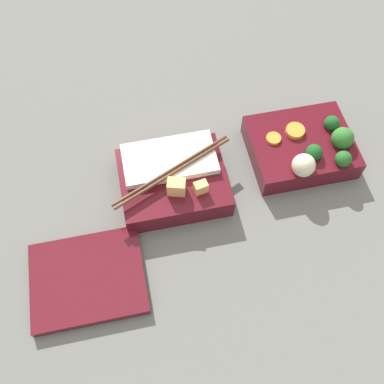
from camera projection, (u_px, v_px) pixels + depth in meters
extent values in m
plane|color=slate|center=(243.00, 172.00, 0.79)|extent=(3.00, 3.00, 0.00)
cube|color=#510F19|center=(300.00, 147.00, 0.79)|extent=(0.17, 0.14, 0.04)
sphere|color=#19511E|center=(314.00, 153.00, 0.75)|extent=(0.03, 0.03, 0.03)
sphere|color=#2D7028|center=(342.00, 137.00, 0.76)|extent=(0.04, 0.04, 0.04)
sphere|color=#236023|center=(304.00, 166.00, 0.73)|extent=(0.03, 0.03, 0.03)
sphere|color=#19511E|center=(332.00, 123.00, 0.78)|extent=(0.03, 0.03, 0.03)
sphere|color=#236023|center=(343.00, 159.00, 0.74)|extent=(0.03, 0.03, 0.03)
cylinder|color=orange|center=(274.00, 138.00, 0.77)|extent=(0.03, 0.03, 0.01)
cylinder|color=orange|center=(295.00, 131.00, 0.77)|extent=(0.03, 0.03, 0.01)
sphere|color=beige|center=(304.00, 165.00, 0.73)|extent=(0.04, 0.04, 0.04)
cube|color=#510F19|center=(173.00, 182.00, 0.75)|extent=(0.17, 0.14, 0.04)
cube|color=white|center=(169.00, 159.00, 0.74)|extent=(0.15, 0.08, 0.01)
cube|color=#EAB266|center=(201.00, 187.00, 0.71)|extent=(0.02, 0.02, 0.02)
cube|color=#EAB266|center=(176.00, 187.00, 0.71)|extent=(0.03, 0.03, 0.03)
cylinder|color=#56331E|center=(171.00, 170.00, 0.72)|extent=(0.21, 0.10, 0.01)
cylinder|color=#56331E|center=(174.00, 173.00, 0.72)|extent=(0.21, 0.10, 0.01)
cube|color=#510F19|center=(88.00, 279.00, 0.68)|extent=(0.17, 0.14, 0.02)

